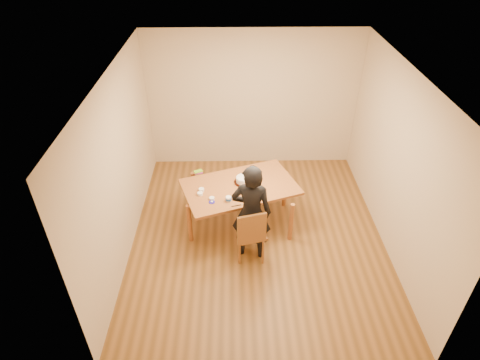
{
  "coord_description": "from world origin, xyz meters",
  "views": [
    {
      "loc": [
        -0.37,
        -4.84,
        4.5
      ],
      "look_at": [
        -0.28,
        0.27,
        0.9
      ],
      "focal_mm": 30.0,
      "sensor_mm": 36.0,
      "label": 1
    }
  ],
  "objects_px": {
    "dining_chair": "(251,233)",
    "person": "(251,213)",
    "cake_plate": "(243,182)",
    "dining_table": "(240,187)",
    "cake": "(243,180)"
  },
  "relations": [
    {
      "from": "cake_plate",
      "to": "person",
      "type": "relative_size",
      "value": 0.18
    },
    {
      "from": "dining_chair",
      "to": "cake",
      "type": "xyz_separation_m",
      "value": [
        -0.1,
        0.86,
        0.36
      ]
    },
    {
      "from": "dining_chair",
      "to": "person",
      "type": "relative_size",
      "value": 0.25
    },
    {
      "from": "cake",
      "to": "person",
      "type": "height_order",
      "value": "person"
    },
    {
      "from": "dining_chair",
      "to": "cake",
      "type": "height_order",
      "value": "cake"
    },
    {
      "from": "cake_plate",
      "to": "person",
      "type": "distance_m",
      "value": 0.82
    },
    {
      "from": "dining_chair",
      "to": "cake_plate",
      "type": "relative_size",
      "value": 1.39
    },
    {
      "from": "dining_table",
      "to": "person",
      "type": "bearing_deg",
      "value": -97.83
    },
    {
      "from": "dining_table",
      "to": "cake_plate",
      "type": "relative_size",
      "value": 6.04
    },
    {
      "from": "cake_plate",
      "to": "person",
      "type": "xyz_separation_m",
      "value": [
        0.1,
        -0.82,
        0.04
      ]
    },
    {
      "from": "dining_chair",
      "to": "cake",
      "type": "distance_m",
      "value": 0.94
    },
    {
      "from": "dining_chair",
      "to": "person",
      "type": "xyz_separation_m",
      "value": [
        0.0,
        0.05,
        0.35
      ]
    },
    {
      "from": "cake_plate",
      "to": "dining_table",
      "type": "bearing_deg",
      "value": -121.81
    },
    {
      "from": "cake_plate",
      "to": "cake",
      "type": "bearing_deg",
      "value": 0.0
    },
    {
      "from": "dining_table",
      "to": "cake_plate",
      "type": "xyz_separation_m",
      "value": [
        0.05,
        0.09,
        0.03
      ]
    }
  ]
}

